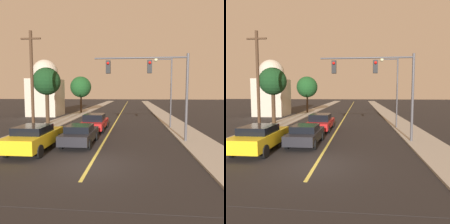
% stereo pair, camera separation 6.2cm
% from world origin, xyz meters
% --- Properties ---
extents(ground_plane, '(200.00, 200.00, 0.00)m').
position_xyz_m(ground_plane, '(0.00, 0.00, 0.00)').
color(ground_plane, black).
extents(road_surface, '(10.69, 80.00, 0.01)m').
position_xyz_m(road_surface, '(0.00, 36.00, 0.01)').
color(road_surface, black).
rests_on(road_surface, ground).
extents(sidewalk_left, '(2.50, 80.00, 0.12)m').
position_xyz_m(sidewalk_left, '(-6.59, 36.00, 0.06)').
color(sidewalk_left, '#9E998E').
rests_on(sidewalk_left, ground).
extents(sidewalk_right, '(2.50, 80.00, 0.12)m').
position_xyz_m(sidewalk_right, '(6.59, 36.00, 0.06)').
color(sidewalk_right, '#9E998E').
rests_on(sidewalk_right, ground).
extents(car_near_lane_front, '(1.98, 4.22, 1.35)m').
position_xyz_m(car_near_lane_front, '(-1.50, 4.12, 0.71)').
color(car_near_lane_front, black).
rests_on(car_near_lane_front, ground).
extents(car_near_lane_second, '(2.11, 5.05, 1.53)m').
position_xyz_m(car_near_lane_second, '(-1.50, 9.84, 0.77)').
color(car_near_lane_second, red).
rests_on(car_near_lane_second, ground).
extents(car_outer_lane_front, '(2.07, 4.78, 1.55)m').
position_xyz_m(car_outer_lane_front, '(-3.85, 2.32, 0.83)').
color(car_outer_lane_front, gold).
rests_on(car_outer_lane_front, ground).
extents(traffic_signal_mast, '(6.53, 0.42, 6.04)m').
position_xyz_m(traffic_signal_mast, '(3.57, 5.44, 4.52)').
color(traffic_signal_mast, '#47474C').
rests_on(traffic_signal_mast, ground).
extents(streetlamp_right, '(1.75, 0.36, 6.71)m').
position_xyz_m(streetlamp_right, '(5.28, 11.51, 4.45)').
color(streetlamp_right, '#47474C').
rests_on(streetlamp_right, ground).
extents(utility_pole_left, '(1.60, 0.24, 8.18)m').
position_xyz_m(utility_pole_left, '(-5.94, 6.63, 4.37)').
color(utility_pole_left, '#422D1E').
rests_on(utility_pole_left, ground).
extents(tree_left_near, '(3.46, 3.46, 6.02)m').
position_xyz_m(tree_left_near, '(-6.64, 25.74, 4.39)').
color(tree_left_near, '#3D2B1C').
rests_on(tree_left_near, ground).
extents(tree_left_far, '(2.96, 2.96, 6.07)m').
position_xyz_m(tree_left_far, '(-7.25, 12.83, 4.65)').
color(tree_left_far, '#3D2B1C').
rests_on(tree_left_far, ground).
extents(domed_building_left, '(4.44, 4.44, 8.35)m').
position_xyz_m(domed_building_left, '(-11.07, 21.73, 3.94)').
color(domed_building_left, '#BCB29E').
rests_on(domed_building_left, ground).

